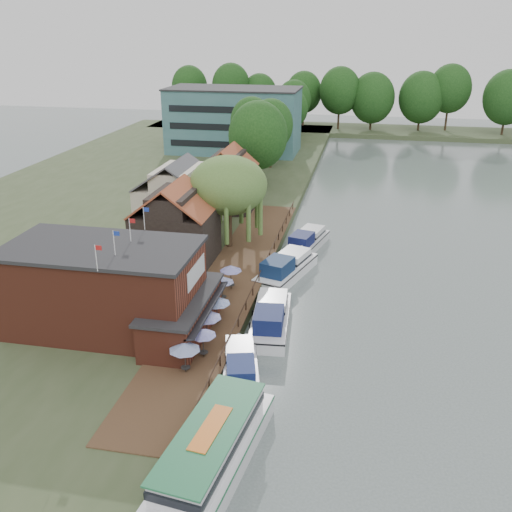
# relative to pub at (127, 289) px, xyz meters

# --- Properties ---
(ground) EXTENTS (260.00, 260.00, 0.00)m
(ground) POSITION_rel_pub_xyz_m (14.00, 1.00, -4.65)
(ground) COLOR #505D5A
(ground) RESTS_ON ground
(land_bank) EXTENTS (50.00, 140.00, 1.00)m
(land_bank) POSITION_rel_pub_xyz_m (-16.00, 36.00, -4.15)
(land_bank) COLOR #384728
(land_bank) RESTS_ON ground
(quay_deck) EXTENTS (6.00, 50.00, 0.10)m
(quay_deck) POSITION_rel_pub_xyz_m (6.00, 11.00, -3.60)
(quay_deck) COLOR #47301E
(quay_deck) RESTS_ON land_bank
(quay_rail) EXTENTS (0.20, 49.00, 1.00)m
(quay_rail) POSITION_rel_pub_xyz_m (8.70, 11.50, -3.15)
(quay_rail) COLOR black
(quay_rail) RESTS_ON land_bank
(pub) EXTENTS (20.00, 11.00, 7.30)m
(pub) POSITION_rel_pub_xyz_m (0.00, 0.00, 0.00)
(pub) COLOR maroon
(pub) RESTS_ON land_bank
(hotel_block) EXTENTS (25.40, 12.40, 12.30)m
(hotel_block) POSITION_rel_pub_xyz_m (-8.00, 71.00, 2.50)
(hotel_block) COLOR #38666B
(hotel_block) RESTS_ON land_bank
(cottage_a) EXTENTS (8.60, 7.60, 8.50)m
(cottage_a) POSITION_rel_pub_xyz_m (-1.00, 15.00, 0.60)
(cottage_a) COLOR black
(cottage_a) RESTS_ON land_bank
(cottage_b) EXTENTS (9.60, 8.60, 8.50)m
(cottage_b) POSITION_rel_pub_xyz_m (-4.00, 25.00, 0.60)
(cottage_b) COLOR beige
(cottage_b) RESTS_ON land_bank
(cottage_c) EXTENTS (7.60, 7.60, 8.50)m
(cottage_c) POSITION_rel_pub_xyz_m (0.00, 34.00, 0.60)
(cottage_c) COLOR black
(cottage_c) RESTS_ON land_bank
(willow) EXTENTS (8.60, 8.60, 10.43)m
(willow) POSITION_rel_pub_xyz_m (3.50, 20.00, 1.56)
(willow) COLOR #476B2D
(willow) RESTS_ON land_bank
(umbrella_0) EXTENTS (2.29, 2.29, 2.38)m
(umbrella_0) POSITION_rel_pub_xyz_m (6.44, -5.24, -2.36)
(umbrella_0) COLOR navy
(umbrella_0) RESTS_ON quay_deck
(umbrella_1) EXTENTS (2.04, 2.04, 2.38)m
(umbrella_1) POSITION_rel_pub_xyz_m (7.15, -3.01, -2.36)
(umbrella_1) COLOR #1B1B95
(umbrella_1) RESTS_ON quay_deck
(umbrella_2) EXTENTS (2.43, 2.43, 2.38)m
(umbrella_2) POSITION_rel_pub_xyz_m (6.65, -0.33, -2.36)
(umbrella_2) COLOR navy
(umbrella_2) RESTS_ON quay_deck
(umbrella_3) EXTENTS (2.29, 2.29, 2.38)m
(umbrella_3) POSITION_rel_pub_xyz_m (6.81, 2.29, -2.36)
(umbrella_3) COLOR navy
(umbrella_3) RESTS_ON quay_deck
(umbrella_4) EXTENTS (2.12, 2.12, 2.38)m
(umbrella_4) POSITION_rel_pub_xyz_m (6.20, 6.50, -2.36)
(umbrella_4) COLOR navy
(umbrella_4) RESTS_ON quay_deck
(umbrella_5) EXTENTS (2.12, 2.12, 2.38)m
(umbrella_5) POSITION_rel_pub_xyz_m (6.35, 9.10, -2.36)
(umbrella_5) COLOR #1D1B96
(umbrella_5) RESTS_ON quay_deck
(cruiser_0) EXTENTS (5.17, 9.65, 2.20)m
(cruiser_0) POSITION_rel_pub_xyz_m (10.07, -3.37, -3.55)
(cruiser_0) COLOR silver
(cruiser_0) RESTS_ON ground
(cruiser_1) EXTENTS (4.36, 10.90, 2.61)m
(cruiser_1) POSITION_rel_pub_xyz_m (11.03, 4.29, -3.35)
(cruiser_1) COLOR silver
(cruiser_1) RESTS_ON ground
(cruiser_2) EXTENTS (6.51, 11.43, 2.68)m
(cruiser_2) POSITION_rel_pub_xyz_m (10.77, 15.19, -3.31)
(cruiser_2) COLOR white
(cruiser_2) RESTS_ON ground
(cruiser_3) EXTENTS (5.44, 10.35, 2.39)m
(cruiser_3) POSITION_rel_pub_xyz_m (11.96, 23.74, -3.45)
(cruiser_3) COLOR silver
(cruiser_3) RESTS_ON ground
(tour_boat) EXTENTS (5.79, 14.64, 3.11)m
(tour_boat) POSITION_rel_pub_xyz_m (10.49, -13.91, -3.10)
(tour_boat) COLOR silver
(tour_boat) RESTS_ON ground
(swan) EXTENTS (0.44, 0.44, 0.44)m
(swan) POSITION_rel_pub_xyz_m (10.59, -12.41, -4.43)
(swan) COLOR white
(swan) RESTS_ON ground
(bank_tree_0) EXTENTS (8.80, 8.80, 13.31)m
(bank_tree_0) POSITION_rel_pub_xyz_m (2.04, 44.39, 3.00)
(bank_tree_0) COLOR #143811
(bank_tree_0) RESTS_ON land_bank
(bank_tree_1) EXTENTS (6.71, 6.71, 13.21)m
(bank_tree_1) POSITION_rel_pub_xyz_m (-0.02, 49.73, 2.95)
(bank_tree_1) COLOR #143811
(bank_tree_1) RESTS_ON land_bank
(bank_tree_2) EXTENTS (7.74, 7.74, 11.88)m
(bank_tree_2) POSITION_rel_pub_xyz_m (1.38, 59.02, 2.29)
(bank_tree_2) COLOR #143811
(bank_tree_2) RESTS_ON land_bank
(bank_tree_3) EXTENTS (6.52, 6.52, 10.93)m
(bank_tree_3) POSITION_rel_pub_xyz_m (0.83, 79.31, 1.82)
(bank_tree_3) COLOR #143811
(bank_tree_3) RESTS_ON land_bank
(bank_tree_4) EXTENTS (6.99, 6.99, 10.69)m
(bank_tree_4) POSITION_rel_pub_xyz_m (1.34, 85.35, 1.69)
(bank_tree_4) COLOR #143811
(bank_tree_4) RESTS_ON land_bank
(bank_tree_5) EXTENTS (7.83, 7.83, 11.99)m
(bank_tree_5) POSITION_rel_pub_xyz_m (0.68, 93.54, 2.34)
(bank_tree_5) COLOR #143811
(bank_tree_5) RESTS_ON land_bank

